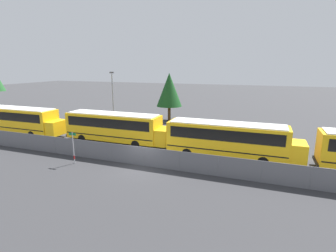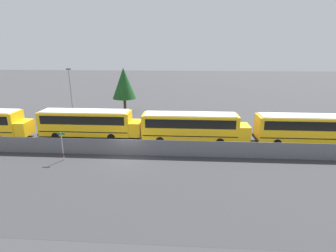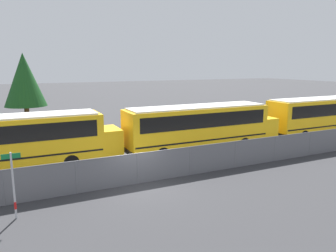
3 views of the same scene
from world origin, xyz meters
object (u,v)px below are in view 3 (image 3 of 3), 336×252
Objects in this scene: school_bus_2 at (13,139)px; school_bus_4 at (324,113)px; street_sign at (13,184)px; tree_0 at (24,80)px; school_bus_3 at (201,124)px.

school_bus_4 is (24.38, -0.68, 0.00)m from school_bus_2.
school_bus_4 is at bearing 13.37° from street_sign.
tree_0 is at bearing 85.85° from street_sign.
street_sign is at bearing -166.63° from school_bus_4.
school_bus_3 is 12.42m from school_bus_4.
school_bus_4 is 27.01m from tree_0.
school_bus_3 is 1.00× the size of school_bus_4.
school_bus_4 is at bearing -1.59° from school_bus_2.
street_sign is (-12.06, -5.79, -0.45)m from school_bus_3.
school_bus_2 reaches higher than street_sign.
tree_0 is (1.33, 13.13, 2.74)m from school_bus_2.
street_sign is (-24.48, -5.82, -0.45)m from school_bus_4.
school_bus_4 is 4.30× the size of street_sign.
street_sign is at bearing -94.15° from tree_0.
tree_0 is (1.42, 19.62, 3.19)m from street_sign.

